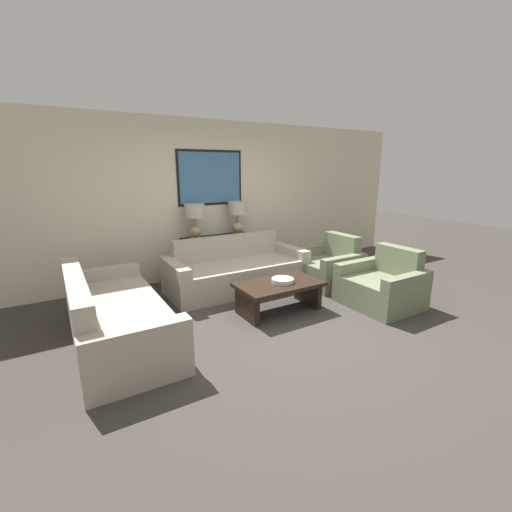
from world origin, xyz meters
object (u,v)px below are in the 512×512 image
at_px(couch_by_side, 114,317).
at_px(armchair_near_back_wall, 327,267).
at_px(coffee_table, 279,290).
at_px(armchair_near_camera, 382,286).
at_px(decorative_bowl, 283,280).
at_px(table_lamp_left, 195,216).
at_px(table_lamp_right, 237,213).
at_px(couch_by_back_wall, 236,271).
at_px(console_table, 218,257).

relative_size(couch_by_side, armchair_near_back_wall, 2.28).
height_order(coffee_table, armchair_near_back_wall, armchair_near_back_wall).
bearing_deg(armchair_near_camera, decorative_bowl, 157.84).
bearing_deg(decorative_bowl, table_lamp_left, 105.17).
bearing_deg(table_lamp_right, table_lamp_left, 180.00).
xyz_separation_m(table_lamp_right, coffee_table, (-0.34, -1.79, -0.81)).
relative_size(couch_by_back_wall, armchair_near_camera, 2.28).
bearing_deg(table_lamp_right, couch_by_back_wall, -119.92).
height_order(table_lamp_left, couch_by_side, table_lamp_left).
bearing_deg(table_lamp_right, console_table, 180.00).
xyz_separation_m(console_table, armchair_near_camera, (1.41, -2.34, -0.09)).
bearing_deg(table_lamp_right, armchair_near_camera, -66.54).
height_order(couch_by_back_wall, armchair_near_back_wall, same).
bearing_deg(decorative_bowl, armchair_near_camera, -22.16).
bearing_deg(coffee_table, armchair_near_camera, -22.02).
xyz_separation_m(table_lamp_left, couch_by_back_wall, (0.39, -0.69, -0.82)).
distance_m(couch_by_side, decorative_bowl, 2.08).
distance_m(table_lamp_left, decorative_bowl, 1.99).
distance_m(couch_by_back_wall, armchair_near_camera, 2.18).
xyz_separation_m(console_table, table_lamp_left, (-0.39, 0.00, 0.74)).
relative_size(table_lamp_right, armchair_near_back_wall, 0.60).
xyz_separation_m(couch_by_back_wall, couch_by_side, (-1.96, -0.83, 0.00)).
bearing_deg(armchair_near_back_wall, armchair_near_camera, -90.00).
bearing_deg(console_table, armchair_near_back_wall, -41.37).
xyz_separation_m(console_table, couch_by_side, (-1.96, -1.52, -0.09)).
bearing_deg(armchair_near_back_wall, coffee_table, -157.98).
xyz_separation_m(table_lamp_left, couch_by_side, (-1.57, -1.52, -0.82)).
relative_size(table_lamp_left, couch_by_back_wall, 0.26).
bearing_deg(decorative_bowl, couch_by_back_wall, 94.87).
distance_m(console_table, decorative_bowl, 1.81).
relative_size(table_lamp_left, couch_by_side, 0.26).
bearing_deg(decorative_bowl, coffee_table, 162.01).
xyz_separation_m(couch_by_back_wall, coffee_table, (0.05, -1.11, 0.02)).
height_order(decorative_bowl, armchair_near_back_wall, armchair_near_back_wall).
distance_m(table_lamp_right, couch_by_back_wall, 1.14).
relative_size(couch_by_side, armchair_near_camera, 2.28).
height_order(table_lamp_right, coffee_table, table_lamp_right).
xyz_separation_m(table_lamp_left, armchair_near_back_wall, (1.81, -1.24, -0.83)).
bearing_deg(armchair_near_camera, armchair_near_back_wall, 90.00).
bearing_deg(table_lamp_right, decorative_bowl, -99.39).
bearing_deg(table_lamp_right, coffee_table, -100.85).
bearing_deg(table_lamp_left, decorative_bowl, -74.83).
relative_size(table_lamp_right, couch_by_back_wall, 0.26).
xyz_separation_m(table_lamp_right, couch_by_side, (-2.36, -1.52, -0.82)).
bearing_deg(armchair_near_back_wall, console_table, 138.63).
distance_m(couch_by_back_wall, couch_by_side, 2.13).
distance_m(table_lamp_left, coffee_table, 2.02).
height_order(decorative_bowl, armchair_near_camera, armchair_near_camera).
bearing_deg(coffee_table, console_table, 91.62).
bearing_deg(couch_by_side, armchair_near_back_wall, 4.68).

